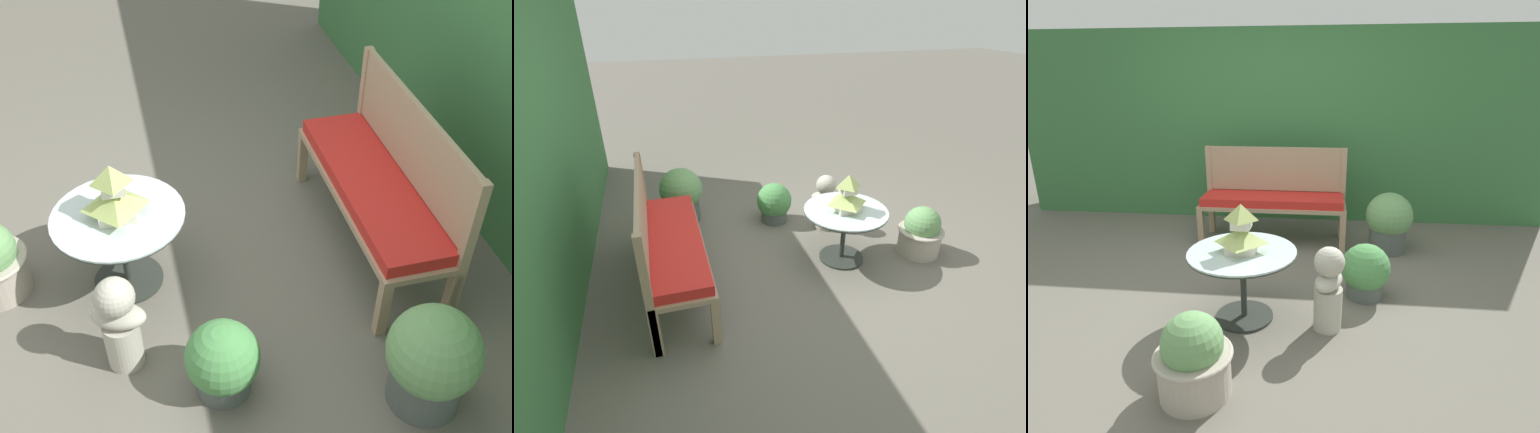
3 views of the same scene
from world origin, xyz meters
The scene contains 9 objects.
ground centered at (0.00, 0.00, 0.00)m, with size 30.00×30.00×0.00m, color #666056.
garden_bench centered at (0.08, 1.25, 0.42)m, with size 1.53×0.47×0.50m.
bench_backrest centered at (0.08, 1.46, 0.70)m, with size 1.53×0.06×0.98m.
patio_table centered at (0.07, -0.28, 0.41)m, with size 0.76×0.76×0.52m.
pagoda_birdhouse centered at (0.07, -0.28, 0.67)m, with size 0.28×0.28×0.34m.
garden_bust centered at (0.67, -0.35, 0.32)m, with size 0.26×0.33×0.60m.
potted_plant_patio_mid centered at (0.96, 0.12, 0.21)m, with size 0.38×0.38×0.44m.
potted_plant_hedge_corner centered at (-0.04, -1.04, 0.22)m, with size 0.43×0.43×0.48m.
potted_plant_table_far centered at (1.27, 1.09, 0.31)m, with size 0.46×0.46×0.60m.
Camera 2 is at (-2.79, 1.27, 2.20)m, focal length 28.00 mm.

